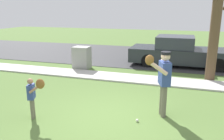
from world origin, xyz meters
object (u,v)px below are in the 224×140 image
at_px(person_adult, 163,77).
at_px(baseball, 137,120).
at_px(street_tree_near, 217,13).
at_px(person_child, 33,93).
at_px(utility_cabinet, 82,58).
at_px(parked_pickup_dark, 181,53).

xyz_separation_m(person_adult, baseball, (-0.55, -0.56, -1.06)).
distance_m(person_adult, street_tree_near, 4.47).
xyz_separation_m(person_child, street_tree_near, (4.70, 5.07, 1.95)).
relative_size(baseball, street_tree_near, 0.01).
height_order(baseball, utility_cabinet, utility_cabinet).
xyz_separation_m(baseball, utility_cabinet, (-3.68, 4.68, 0.50)).
bearing_deg(person_child, person_adult, 0.32).
bearing_deg(street_tree_near, utility_cabinet, 177.71).
distance_m(person_child, parked_pickup_dark, 8.16).
bearing_deg(person_adult, baseball, 25.27).
distance_m(person_child, utility_cabinet, 5.42).
bearing_deg(baseball, parked_pickup_dark, 82.70).
height_order(person_child, street_tree_near, street_tree_near).
bearing_deg(parked_pickup_dark, person_adult, -92.95).
height_order(person_child, baseball, person_child).
bearing_deg(person_child, utility_cabinet, 81.25).
distance_m(baseball, parked_pickup_dark, 6.84).
bearing_deg(person_adult, street_tree_near, -131.92).
bearing_deg(utility_cabinet, person_adult, -44.25).
xyz_separation_m(street_tree_near, parked_pickup_dark, (-1.23, 2.31, -2.01)).
distance_m(person_adult, person_child, 3.39).
height_order(person_adult, person_child, person_adult).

